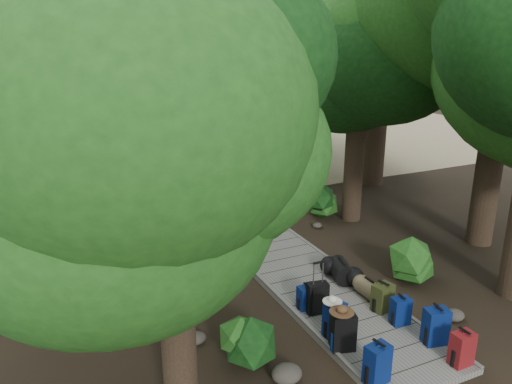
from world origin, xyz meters
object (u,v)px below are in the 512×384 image
kayak (90,171)px  backpack_right_d (383,296)px  backpack_left_c (335,318)px  lone_suitcase_on_sand (194,170)px  backpack_left_b (343,330)px  duffel_right_black (341,271)px  backpack_left_a (377,362)px  backpack_right_b (436,325)px  backpack_left_d (307,296)px  suitcase_on_boardwalk (317,298)px  duffel_right_khaki (369,289)px  backpack_right_a (462,347)px  sun_lounger (244,149)px  backpack_right_c (401,309)px

kayak → backpack_right_d: bearing=-84.1°
backpack_left_c → lone_suitcase_on_sand: (0.94, 10.91, -0.09)m
backpack_left_b → duffel_right_black: bearing=71.5°
backpack_left_b → lone_suitcase_on_sand: (1.03, 11.29, -0.11)m
backpack_left_b → backpack_left_a: bearing=-75.1°
backpack_left_c → duffel_right_black: size_ratio=1.01×
backpack_right_b → backpack_left_d: bearing=139.1°
suitcase_on_boardwalk → kayak: (-2.67, 12.38, -0.26)m
backpack_left_d → duffel_right_khaki: bearing=-5.7°
backpack_right_a → backpack_left_d: bearing=117.5°
sun_lounger → duffel_right_khaki: bearing=-100.2°
backpack_left_d → sun_lounger: 13.22m
backpack_left_c → backpack_right_b: size_ratio=0.97×
suitcase_on_boardwalk → backpack_right_a: bearing=-50.6°
backpack_left_a → backpack_right_c: size_ratio=1.23×
suitcase_on_boardwalk → sun_lounger: suitcase_on_boardwalk is taller
backpack_right_b → sun_lounger: size_ratio=0.37×
duffel_right_khaki → kayak: bearing=107.3°
backpack_right_c → duffel_right_khaki: (0.07, 1.05, -0.11)m
duffel_right_black → sun_lounger: bearing=93.2°
backpack_left_c → backpack_right_b: (1.48, -0.92, 0.01)m
duffel_right_khaki → kayak: size_ratio=0.18×
backpack_right_c → kayak: backpack_right_c is taller
lone_suitcase_on_sand → backpack_right_c: bearing=-83.4°
suitcase_on_boardwalk → sun_lounger: size_ratio=0.32×
duffel_right_khaki → kayak: duffel_right_khaki is taller
backpack_left_a → backpack_right_c: bearing=29.4°
kayak → sun_lounger: (6.71, 0.40, 0.16)m
backpack_right_d → sun_lounger: size_ratio=0.31×
backpack_right_a → suitcase_on_boardwalk: 2.69m
backpack_right_c → lone_suitcase_on_sand: bearing=100.4°
backpack_left_a → backpack_left_d: size_ratio=1.39×
backpack_right_c → duffel_right_khaki: 1.06m
backpack_right_b → backpack_right_d: backpack_right_b is taller
backpack_left_c → duffel_right_black: 2.17m
backpack_right_c → kayak: bearing=114.6°
backpack_left_a → backpack_right_b: bearing=5.0°
lone_suitcase_on_sand → backpack_right_b: bearing=-82.8°
backpack_right_b → suitcase_on_boardwalk: bearing=140.4°
duffel_right_khaki → sun_lounger: bearing=77.3°
backpack_left_a → backpack_right_a: 1.55m
backpack_left_b → backpack_left_c: bearing=92.5°
backpack_left_a → duffel_right_khaki: bearing=46.3°
backpack_right_c → sun_lounger: backpack_right_c is taller
backpack_left_b → backpack_right_a: size_ratio=1.16×
backpack_right_a → duffel_right_black: backpack_right_a is taller
duffel_right_khaki → backpack_right_c: bearing=-94.5°
backpack_left_c → kayak: 13.43m
backpack_left_d → lone_suitcase_on_sand: size_ratio=0.71×
backpack_left_c → backpack_right_d: bearing=-1.3°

